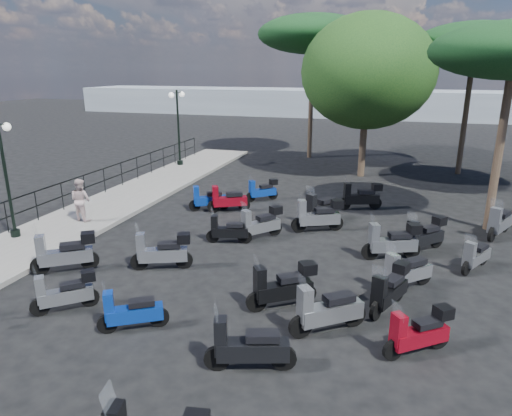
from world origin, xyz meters
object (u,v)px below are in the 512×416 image
(scooter_20, at_px, (389,290))
(scooter_28, at_px, (499,223))
(lamp_post_2, at_px, (178,123))
(scooter_22, at_px, (425,235))
(scooter_5, at_px, (228,200))
(scooter_7, at_px, (131,312))
(scooter_4, at_px, (208,199))
(scooter_16, at_px, (318,216))
(scooter_9, at_px, (228,231))
(pine_0, at_px, (475,43))
(scooter_27, at_px, (392,242))
(broadleaf_tree, at_px, (368,72))
(scooter_3, at_px, (162,252))
(scooter_23, at_px, (321,209))
(pedestrian_far, at_px, (81,200))
(scooter_10, at_px, (261,224))
(scooter_15, at_px, (283,287))
(scooter_21, at_px, (406,272))
(scooter_17, at_px, (361,197))
(pine_2, at_px, (313,34))
(scooter_11, at_px, (262,191))
(scooter_26, at_px, (475,256))
(scooter_14, at_px, (327,311))
(lamp_post_1, at_px, (5,172))
(scooter_25, at_px, (419,333))
(scooter_19, at_px, (248,348))
(scooter_2, at_px, (65,254))

(scooter_20, relative_size, scooter_28, 0.94)
(lamp_post_2, distance_m, scooter_22, 15.94)
(scooter_5, distance_m, scooter_7, 8.70)
(scooter_4, bearing_deg, scooter_16, -133.65)
(scooter_9, bearing_deg, pine_0, -46.87)
(scooter_7, relative_size, scooter_16, 0.79)
(scooter_27, distance_m, broadleaf_tree, 12.03)
(scooter_3, bearing_deg, lamp_post_2, 1.29)
(scooter_23, bearing_deg, pedestrian_far, 49.78)
(scooter_3, relative_size, scooter_23, 1.00)
(scooter_10, xyz_separation_m, pine_0, (7.40, 12.51, 6.12))
(scooter_15, relative_size, scooter_21, 1.12)
(scooter_4, height_order, scooter_17, scooter_17)
(scooter_7, xyz_separation_m, scooter_23, (2.72, 8.44, 0.09))
(scooter_9, distance_m, pine_2, 16.97)
(scooter_11, xyz_separation_m, scooter_23, (2.87, -2.11, 0.07))
(scooter_28, bearing_deg, pedestrian_far, 39.63)
(scooter_26, bearing_deg, scooter_27, 27.84)
(scooter_10, bearing_deg, scooter_14, 160.96)
(scooter_22, height_order, broadleaf_tree, broadleaf_tree)
(scooter_5, bearing_deg, lamp_post_1, 103.59)
(scooter_4, height_order, scooter_28, scooter_28)
(scooter_9, distance_m, scooter_21, 5.77)
(scooter_14, height_order, scooter_28, scooter_14)
(lamp_post_2, bearing_deg, scooter_25, -38.96)
(scooter_11, height_order, scooter_14, scooter_14)
(scooter_11, height_order, scooter_28, scooter_28)
(scooter_7, distance_m, scooter_17, 11.23)
(scooter_15, relative_size, scooter_28, 0.92)
(scooter_16, distance_m, pine_0, 13.99)
(lamp_post_2, height_order, scooter_9, lamp_post_2)
(scooter_19, bearing_deg, pine_0, -33.98)
(scooter_16, xyz_separation_m, broadleaf_tree, (0.71, 9.17, 4.73))
(pine_0, bearing_deg, pedestrian_far, -137.13)
(lamp_post_2, xyz_separation_m, pine_2, (6.54, 5.15, 4.84))
(scooter_5, distance_m, pine_0, 15.13)
(scooter_2, distance_m, scooter_28, 13.78)
(pedestrian_far, height_order, scooter_15, pedestrian_far)
(scooter_5, height_order, scooter_10, scooter_10)
(scooter_17, bearing_deg, scooter_22, -170.73)
(scooter_23, bearing_deg, scooter_11, -5.16)
(scooter_2, distance_m, scooter_19, 6.77)
(scooter_3, distance_m, broadleaf_tree, 15.04)
(scooter_25, bearing_deg, scooter_3, 34.90)
(pedestrian_far, bearing_deg, lamp_post_2, -74.95)
(scooter_16, bearing_deg, scooter_25, 179.69)
(broadleaf_tree, height_order, pine_2, pine_2)
(scooter_15, relative_size, scooter_19, 0.90)
(scooter_22, bearing_deg, broadleaf_tree, -31.06)
(pedestrian_far, bearing_deg, scooter_25, 166.54)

